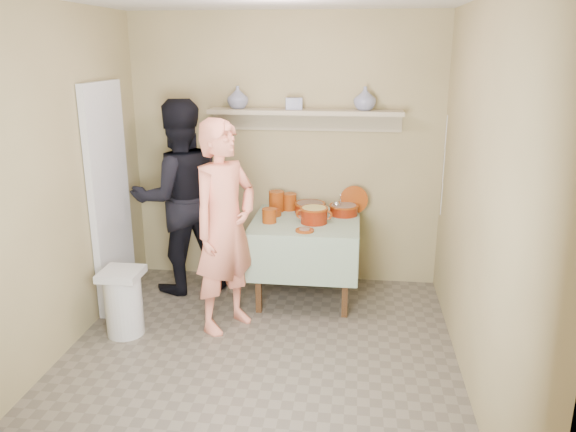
# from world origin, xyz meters

# --- Properties ---
(ground) EXTENTS (3.50, 3.50, 0.00)m
(ground) POSITION_xyz_m (0.00, 0.00, 0.00)
(ground) COLOR #645C4F
(ground) RESTS_ON ground
(tile_panel) EXTENTS (0.06, 0.70, 2.00)m
(tile_panel) POSITION_xyz_m (-1.46, 0.95, 1.00)
(tile_panel) COLOR silver
(tile_panel) RESTS_ON ground
(plate_stack_a) EXTENTS (0.15, 0.15, 0.20)m
(plate_stack_a) POSITION_xyz_m (-0.06, 1.53, 0.86)
(plate_stack_a) COLOR maroon
(plate_stack_a) RESTS_ON serving_table
(plate_stack_b) EXTENTS (0.13, 0.13, 0.16)m
(plate_stack_b) POSITION_xyz_m (0.06, 1.59, 0.84)
(plate_stack_b) COLOR maroon
(plate_stack_b) RESTS_ON serving_table
(bowl_stack) EXTENTS (0.13, 0.13, 0.13)m
(bowl_stack) POSITION_xyz_m (-0.07, 1.15, 0.83)
(bowl_stack) COLOR maroon
(bowl_stack) RESTS_ON serving_table
(empty_bowl) EXTENTS (0.17, 0.17, 0.05)m
(empty_bowl) POSITION_xyz_m (-0.08, 1.38, 0.79)
(empty_bowl) COLOR maroon
(empty_bowl) RESTS_ON serving_table
(propped_lid) EXTENTS (0.27, 0.07, 0.27)m
(propped_lid) POSITION_xyz_m (0.68, 1.59, 0.88)
(propped_lid) COLOR maroon
(propped_lid) RESTS_ON serving_table
(vase_right) EXTENTS (0.25, 0.25, 0.21)m
(vase_right) POSITION_xyz_m (0.75, 1.63, 1.83)
(vase_right) COLOR navy
(vase_right) RESTS_ON wall_shelf
(vase_left) EXTENTS (0.23, 0.23, 0.21)m
(vase_left) POSITION_xyz_m (-0.43, 1.64, 1.82)
(vase_left) COLOR navy
(vase_left) RESTS_ON wall_shelf
(ceramic_box) EXTENTS (0.17, 0.13, 0.11)m
(ceramic_box) POSITION_xyz_m (0.10, 1.62, 1.77)
(ceramic_box) COLOR navy
(ceramic_box) RESTS_ON wall_shelf
(person_cook) EXTENTS (0.70, 0.76, 1.75)m
(person_cook) POSITION_xyz_m (-0.35, 0.62, 0.88)
(person_cook) COLOR #F5866A
(person_cook) RESTS_ON ground
(person_helper) EXTENTS (1.12, 1.05, 1.83)m
(person_helper) POSITION_xyz_m (-0.95, 1.34, 0.92)
(person_helper) COLOR black
(person_helper) RESTS_ON ground
(room_shell) EXTENTS (3.04, 3.54, 2.62)m
(room_shell) POSITION_xyz_m (0.00, 0.00, 1.61)
(room_shell) COLOR tan
(room_shell) RESTS_ON ground
(serving_table) EXTENTS (0.97, 0.97, 0.76)m
(serving_table) POSITION_xyz_m (0.25, 1.28, 0.64)
(serving_table) COLOR #4C2D16
(serving_table) RESTS_ON ground
(cazuela_meat_a) EXTENTS (0.30, 0.30, 0.10)m
(cazuela_meat_a) POSITION_xyz_m (0.27, 1.51, 0.82)
(cazuela_meat_a) COLOR #631305
(cazuela_meat_a) RESTS_ON serving_table
(cazuela_meat_b) EXTENTS (0.28, 0.28, 0.10)m
(cazuela_meat_b) POSITION_xyz_m (0.59, 1.48, 0.82)
(cazuela_meat_b) COLOR #631305
(cazuela_meat_b) RESTS_ON serving_table
(ladle) EXTENTS (0.08, 0.26, 0.19)m
(ladle) POSITION_xyz_m (0.52, 1.45, 0.87)
(ladle) COLOR silver
(ladle) RESTS_ON cazuela_meat_b
(cazuela_rice) EXTENTS (0.33, 0.25, 0.14)m
(cazuela_rice) POSITION_xyz_m (0.33, 1.19, 0.85)
(cazuela_rice) COLOR #631305
(cazuela_rice) RESTS_ON serving_table
(front_plate) EXTENTS (0.16, 0.16, 0.03)m
(front_plate) POSITION_xyz_m (0.27, 0.94, 0.77)
(front_plate) COLOR maroon
(front_plate) RESTS_ON serving_table
(wall_shelf) EXTENTS (1.80, 0.25, 0.21)m
(wall_shelf) POSITION_xyz_m (0.20, 1.65, 1.67)
(wall_shelf) COLOR tan
(wall_shelf) RESTS_ON room_shell
(trash_bin) EXTENTS (0.32, 0.32, 0.56)m
(trash_bin) POSITION_xyz_m (-1.15, 0.37, 0.28)
(trash_bin) COLOR silver
(trash_bin) RESTS_ON ground
(electrical_cord) EXTENTS (0.01, 0.05, 0.90)m
(electrical_cord) POSITION_xyz_m (1.47, 1.48, 1.25)
(electrical_cord) COLOR silver
(electrical_cord) RESTS_ON wall_shelf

